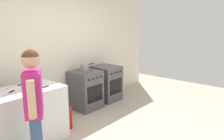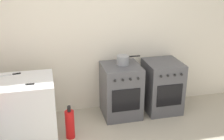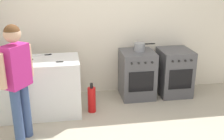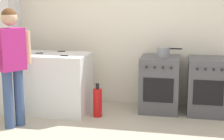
% 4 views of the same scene
% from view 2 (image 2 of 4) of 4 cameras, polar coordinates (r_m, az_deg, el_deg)
% --- Properties ---
extents(back_wall, '(6.00, 0.10, 2.60)m').
position_cam_2_polar(back_wall, '(4.49, -3.67, 7.55)').
color(back_wall, silver).
rests_on(back_wall, ground).
extents(counter_unit, '(1.30, 0.70, 0.90)m').
position_cam_2_polar(counter_unit, '(4.07, -20.69, -8.15)').
color(counter_unit, silver).
rests_on(counter_unit, ground).
extents(oven_left, '(0.59, 0.62, 0.85)m').
position_cam_2_polar(oven_left, '(4.50, 1.82, -4.17)').
color(oven_left, '#4C4C51').
rests_on(oven_left, ground).
extents(oven_right, '(0.56, 0.62, 0.85)m').
position_cam_2_polar(oven_right, '(4.72, 10.12, -3.26)').
color(oven_right, '#4C4C51').
rests_on(oven_right, ground).
extents(pot, '(0.37, 0.19, 0.14)m').
position_cam_2_polar(pot, '(4.37, 2.26, 2.04)').
color(pot, gray).
rests_on(pot, oven_left).
extents(knife_utility, '(0.25, 0.04, 0.01)m').
position_cam_2_polar(knife_utility, '(3.69, -17.24, -2.85)').
color(knife_utility, silver).
rests_on(knife_utility, counter_unit).
extents(knife_carving, '(0.33, 0.10, 0.01)m').
position_cam_2_polar(knife_carving, '(4.08, -20.15, -0.94)').
color(knife_carving, silver).
rests_on(knife_carving, counter_unit).
extents(fire_extinguisher, '(0.13, 0.13, 0.50)m').
position_cam_2_polar(fire_extinguisher, '(4.05, -8.55, -10.81)').
color(fire_extinguisher, red).
rests_on(fire_extinguisher, ground).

